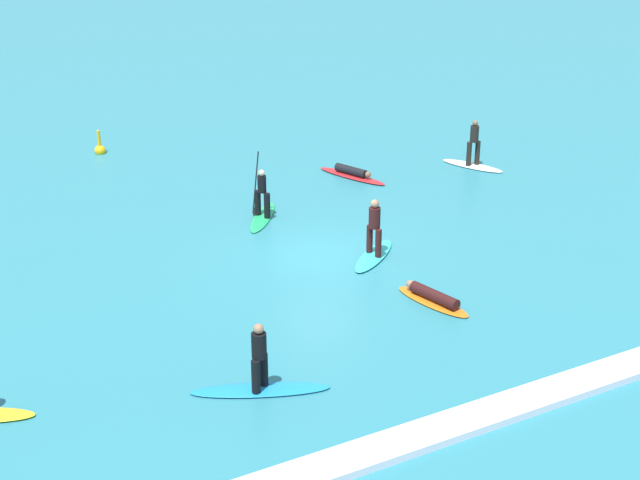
{
  "coord_description": "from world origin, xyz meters",
  "views": [
    {
      "loc": [
        -12.32,
        -22.55,
        11.4
      ],
      "look_at": [
        0.0,
        0.0,
        0.5
      ],
      "focal_mm": 53.01,
      "sensor_mm": 36.0,
      "label": 1
    }
  ],
  "objects_px": {
    "surfer_on_orange_board": "(433,298)",
    "surfer_on_blue_board": "(260,374)",
    "surfer_on_white_board": "(473,154)",
    "surfer_on_green_board": "(262,205)",
    "surfer_on_red_board": "(352,174)",
    "marker_buoy": "(100,149)",
    "surfer_on_teal_board": "(374,242)"
  },
  "relations": [
    {
      "from": "surfer_on_white_board",
      "to": "surfer_on_red_board",
      "type": "bearing_deg",
      "value": 51.86
    },
    {
      "from": "surfer_on_red_board",
      "to": "marker_buoy",
      "type": "relative_size",
      "value": 2.87
    },
    {
      "from": "surfer_on_red_board",
      "to": "surfer_on_orange_board",
      "type": "height_order",
      "value": "surfer_on_red_board"
    },
    {
      "from": "surfer_on_green_board",
      "to": "surfer_on_red_board",
      "type": "height_order",
      "value": "surfer_on_green_board"
    },
    {
      "from": "surfer_on_white_board",
      "to": "marker_buoy",
      "type": "height_order",
      "value": "surfer_on_white_board"
    },
    {
      "from": "surfer_on_red_board",
      "to": "surfer_on_teal_board",
      "type": "height_order",
      "value": "surfer_on_teal_board"
    },
    {
      "from": "surfer_on_white_board",
      "to": "marker_buoy",
      "type": "distance_m",
      "value": 14.56
    },
    {
      "from": "surfer_on_white_board",
      "to": "surfer_on_teal_board",
      "type": "xyz_separation_m",
      "value": [
        -7.72,
        -5.4,
        -0.01
      ]
    },
    {
      "from": "surfer_on_green_board",
      "to": "surfer_on_blue_board",
      "type": "relative_size",
      "value": 0.8
    },
    {
      "from": "surfer_on_red_board",
      "to": "surfer_on_white_board",
      "type": "bearing_deg",
      "value": 55.48
    },
    {
      "from": "surfer_on_red_board",
      "to": "marker_buoy",
      "type": "height_order",
      "value": "marker_buoy"
    },
    {
      "from": "surfer_on_white_board",
      "to": "marker_buoy",
      "type": "bearing_deg",
      "value": 30.42
    },
    {
      "from": "surfer_on_orange_board",
      "to": "marker_buoy",
      "type": "distance_m",
      "value": 17.55
    },
    {
      "from": "surfer_on_green_board",
      "to": "surfer_on_teal_board",
      "type": "xyz_separation_m",
      "value": [
        1.53,
        -4.44,
        0.05
      ]
    },
    {
      "from": "surfer_on_green_board",
      "to": "surfer_on_blue_board",
      "type": "distance_m",
      "value": 10.56
    },
    {
      "from": "surfer_on_red_board",
      "to": "surfer_on_teal_board",
      "type": "xyz_separation_m",
      "value": [
        -3.1,
        -6.53,
        0.34
      ]
    },
    {
      "from": "surfer_on_teal_board",
      "to": "surfer_on_blue_board",
      "type": "relative_size",
      "value": 0.78
    },
    {
      "from": "surfer_on_red_board",
      "to": "marker_buoy",
      "type": "bearing_deg",
      "value": -155.69
    },
    {
      "from": "surfer_on_green_board",
      "to": "surfer_on_orange_board",
      "type": "bearing_deg",
      "value": -132.51
    },
    {
      "from": "surfer_on_orange_board",
      "to": "surfer_on_blue_board",
      "type": "relative_size",
      "value": 0.8
    },
    {
      "from": "marker_buoy",
      "to": "surfer_on_blue_board",
      "type": "bearing_deg",
      "value": -95.85
    },
    {
      "from": "surfer_on_green_board",
      "to": "surfer_on_blue_board",
      "type": "height_order",
      "value": "surfer_on_green_board"
    },
    {
      "from": "surfer_on_white_board",
      "to": "surfer_on_blue_board",
      "type": "relative_size",
      "value": 0.83
    },
    {
      "from": "surfer_on_red_board",
      "to": "surfer_on_orange_board",
      "type": "distance_m",
      "value": 10.36
    },
    {
      "from": "surfer_on_teal_board",
      "to": "surfer_on_blue_board",
      "type": "distance_m",
      "value": 7.94
    },
    {
      "from": "surfer_on_green_board",
      "to": "surfer_on_teal_board",
      "type": "distance_m",
      "value": 4.7
    },
    {
      "from": "surfer_on_orange_board",
      "to": "surfer_on_white_board",
      "type": "bearing_deg",
      "value": -55.1
    },
    {
      "from": "surfer_on_red_board",
      "to": "surfer_on_blue_board",
      "type": "height_order",
      "value": "surfer_on_blue_board"
    },
    {
      "from": "surfer_on_teal_board",
      "to": "surfer_on_orange_board",
      "type": "xyz_separation_m",
      "value": [
        -0.18,
        -3.3,
        -0.34
      ]
    },
    {
      "from": "surfer_on_green_board",
      "to": "surfer_on_teal_board",
      "type": "relative_size",
      "value": 1.03
    },
    {
      "from": "surfer_on_teal_board",
      "to": "marker_buoy",
      "type": "distance_m",
      "value": 14.41
    },
    {
      "from": "surfer_on_orange_board",
      "to": "surfer_on_green_board",
      "type": "bearing_deg",
      "value": -2.97
    }
  ]
}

